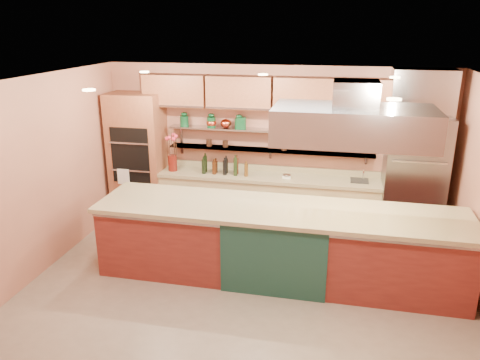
% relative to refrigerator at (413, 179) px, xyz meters
% --- Properties ---
extents(floor, '(6.00, 5.00, 0.02)m').
position_rel_refrigerator_xyz_m(floor, '(-2.35, -2.14, -1.06)').
color(floor, gray).
rests_on(floor, ground).
extents(ceiling, '(6.00, 5.00, 0.02)m').
position_rel_refrigerator_xyz_m(ceiling, '(-2.35, -2.14, 1.75)').
color(ceiling, black).
rests_on(ceiling, wall_back).
extents(wall_back, '(6.00, 0.04, 2.80)m').
position_rel_refrigerator_xyz_m(wall_back, '(-2.35, 0.36, 0.35)').
color(wall_back, '#B26E54').
rests_on(wall_back, floor).
extents(wall_front, '(6.00, 0.04, 2.80)m').
position_rel_refrigerator_xyz_m(wall_front, '(-2.35, -4.64, 0.35)').
color(wall_front, '#B26E54').
rests_on(wall_front, floor).
extents(wall_left, '(0.04, 5.00, 2.80)m').
position_rel_refrigerator_xyz_m(wall_left, '(-5.35, -2.14, 0.35)').
color(wall_left, '#B26E54').
rests_on(wall_left, floor).
extents(oven_stack, '(0.95, 0.64, 2.30)m').
position_rel_refrigerator_xyz_m(oven_stack, '(-4.80, 0.04, 0.10)').
color(oven_stack, '#9C5738').
rests_on(oven_stack, floor).
extents(refrigerator, '(0.95, 0.72, 2.10)m').
position_rel_refrigerator_xyz_m(refrigerator, '(0.00, 0.00, 0.00)').
color(refrigerator, gray).
rests_on(refrigerator, floor).
extents(back_counter, '(3.84, 0.64, 0.93)m').
position_rel_refrigerator_xyz_m(back_counter, '(-2.40, 0.06, -0.58)').
color(back_counter, tan).
rests_on(back_counter, floor).
extents(wall_shelf_lower, '(3.60, 0.26, 0.03)m').
position_rel_refrigerator_xyz_m(wall_shelf_lower, '(-2.40, 0.23, 0.30)').
color(wall_shelf_lower, '#A2A4A8').
rests_on(wall_shelf_lower, wall_back).
extents(wall_shelf_upper, '(3.60, 0.26, 0.03)m').
position_rel_refrigerator_xyz_m(wall_shelf_upper, '(-2.40, 0.23, 0.65)').
color(wall_shelf_upper, '#A2A4A8').
rests_on(wall_shelf_upper, wall_back).
extents(upper_cabinets, '(4.60, 0.36, 0.55)m').
position_rel_refrigerator_xyz_m(upper_cabinets, '(-2.35, 0.18, 1.30)').
color(upper_cabinets, '#9C5738').
rests_on(upper_cabinets, wall_back).
extents(range_hood, '(2.00, 1.00, 0.45)m').
position_rel_refrigerator_xyz_m(range_hood, '(-1.07, -1.70, 1.20)').
color(range_hood, '#A2A4A8').
rests_on(range_hood, ceiling).
extents(ceiling_downlights, '(4.00, 2.80, 0.02)m').
position_rel_refrigerator_xyz_m(ceiling_downlights, '(-2.35, -1.94, 1.72)').
color(ceiling_downlights, '#FFE5A5').
rests_on(ceiling_downlights, ceiling).
extents(island, '(5.03, 1.12, 1.05)m').
position_rel_refrigerator_xyz_m(island, '(-1.97, -1.70, -0.53)').
color(island, maroon).
rests_on(island, floor).
extents(flower_vase, '(0.18, 0.18, 0.28)m').
position_rel_refrigerator_xyz_m(flower_vase, '(-4.13, 0.01, 0.02)').
color(flower_vase, '#60150E').
rests_on(flower_vase, back_counter).
extents(oil_bottle_cluster, '(0.92, 0.52, 0.28)m').
position_rel_refrigerator_xyz_m(oil_bottle_cluster, '(-3.15, 0.01, 0.02)').
color(oil_bottle_cluster, black).
rests_on(oil_bottle_cluster, back_counter).
extents(kitchen_scale, '(0.15, 0.12, 0.08)m').
position_rel_refrigerator_xyz_m(kitchen_scale, '(-2.06, 0.01, -0.08)').
color(kitchen_scale, white).
rests_on(kitchen_scale, back_counter).
extents(bar_faucet, '(0.04, 0.04, 0.20)m').
position_rel_refrigerator_xyz_m(bar_faucet, '(-0.79, 0.11, -0.02)').
color(bar_faucet, white).
rests_on(bar_faucet, back_counter).
extents(copper_kettle, '(0.25, 0.25, 0.16)m').
position_rel_refrigerator_xyz_m(copper_kettle, '(-3.19, 0.23, 0.74)').
color(copper_kettle, '#D34C30').
rests_on(copper_kettle, wall_shelf_upper).
extents(green_canister, '(0.17, 0.17, 0.20)m').
position_rel_refrigerator_xyz_m(green_canister, '(-2.91, 0.23, 0.76)').
color(green_canister, '#0D3F1F').
rests_on(green_canister, wall_shelf_upper).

